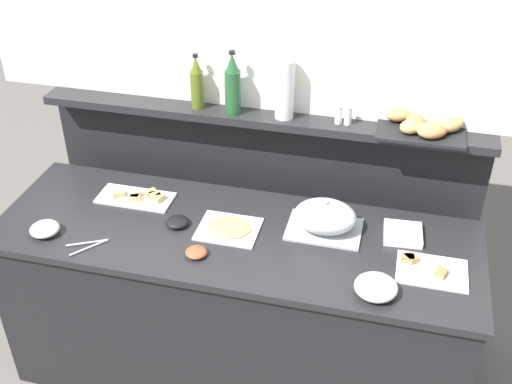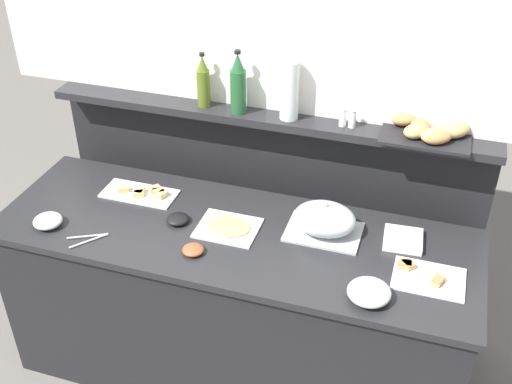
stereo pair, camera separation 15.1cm
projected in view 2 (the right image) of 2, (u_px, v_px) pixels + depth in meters
ground_plane at (269, 295)px, 3.85m from camera, size 12.00×12.00×0.00m
buffet_counter at (235, 305)px, 3.11m from camera, size 2.23×0.74×0.92m
back_ledge_unit at (267, 209)px, 3.43m from camera, size 2.24×0.22×1.29m
sandwich_platter_front at (142, 193)px, 3.11m from camera, size 0.37×0.17×0.04m
sandwich_platter_rear at (426, 277)px, 2.59m from camera, size 0.29×0.21×0.04m
cold_cuts_platter at (228, 227)px, 2.88m from camera, size 0.28×0.23×0.02m
serving_cloche at (324, 220)px, 2.81m from camera, size 0.34×0.24×0.17m
glass_bowl_large at (48, 221)px, 2.89m from camera, size 0.13×0.13×0.05m
glass_bowl_medium at (369, 293)px, 2.48m from camera, size 0.18×0.18×0.07m
condiment_bowl_cream at (178, 219)px, 2.91m from camera, size 0.11×0.11×0.04m
condiment_bowl_teal at (193, 250)px, 2.73m from camera, size 0.10×0.10×0.03m
serving_tongs at (89, 238)px, 2.81m from camera, size 0.17×0.15×0.01m
napkin_stack at (403, 239)px, 2.79m from camera, size 0.18×0.18×0.03m
olive_oil_bottle at (203, 83)px, 3.04m from camera, size 0.06×0.06×0.28m
wine_bottle_green at (238, 85)px, 2.97m from camera, size 0.08×0.08×0.32m
salt_shaker at (343, 117)px, 2.91m from camera, size 0.03×0.03×0.09m
pepper_shaker at (352, 119)px, 2.89m from camera, size 0.03×0.03×0.09m
bread_basket at (427, 131)px, 2.81m from camera, size 0.41×0.30×0.08m
water_carafe at (290, 90)px, 2.92m from camera, size 0.09×0.09×0.29m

